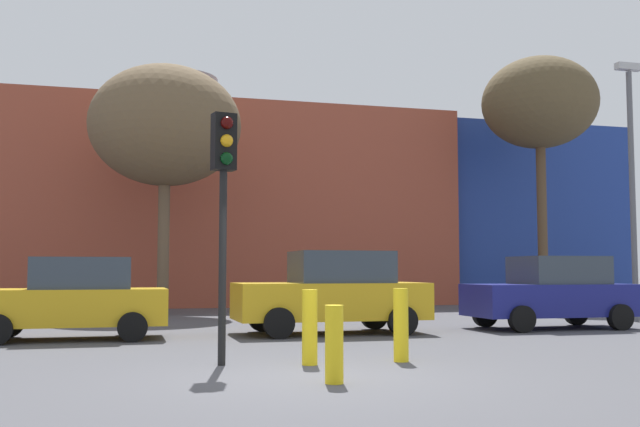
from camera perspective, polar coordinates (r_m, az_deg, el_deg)
ground_plane at (r=10.34m, az=-0.62°, el=-12.47°), size 200.00×200.00×0.00m
building_backdrop at (r=34.40m, az=-11.29°, el=0.20°), size 41.28×10.94×10.28m
parked_car_1 at (r=16.57m, az=-18.47°, el=-6.22°), size 3.99×1.96×1.73m
parked_car_2 at (r=17.22m, az=1.00°, el=-6.09°), size 4.37×2.14×1.89m
parked_car_3 at (r=19.60m, az=17.43°, el=-5.81°), size 4.16×2.04×1.80m
traffic_light_island at (r=11.68m, az=-7.40°, el=2.66°), size 0.40×0.39×3.91m
bare_tree_0 at (r=31.03m, az=16.52°, el=8.05°), size 4.54×4.54×9.92m
bare_tree_1 at (r=25.60m, az=-11.80°, el=6.57°), size 5.07×5.07×8.33m
bollard_yellow_0 at (r=12.07m, az=6.24°, el=-8.50°), size 0.24×0.24×1.17m
bollard_yellow_1 at (r=11.59m, az=-0.79°, el=-8.72°), size 0.24×0.24×1.16m
bollard_yellow_2 at (r=9.72m, az=1.10°, el=-10.01°), size 0.24×0.24×1.01m
street_lamp at (r=23.10m, az=22.84°, el=2.90°), size 0.80×0.24×7.44m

